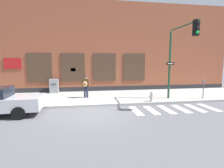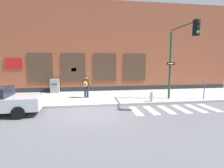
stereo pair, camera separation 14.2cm
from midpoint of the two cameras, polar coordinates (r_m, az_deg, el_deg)
ground_plane at (r=9.89m, az=-5.77°, el=-9.66°), size 160.00×160.00×0.00m
sidewalk at (r=13.92m, az=-6.61°, el=-4.39°), size 28.00×5.37×0.15m
building_backdrop at (r=18.36m, az=-7.31°, el=11.33°), size 28.00×4.06×8.40m
crosswalk at (r=11.38m, az=19.87°, el=-7.77°), size 5.20×1.90×0.01m
busker at (r=13.38m, az=-8.15°, el=-0.38°), size 0.71×0.53×1.69m
traffic_light at (r=12.49m, az=21.54°, el=10.41°), size 0.60×3.31×5.05m
parking_meter at (r=14.54m, az=28.19°, el=-0.64°), size 0.13×0.11×1.44m
utility_box at (r=16.23m, az=-17.92°, el=-0.59°), size 0.74×0.54×1.21m
fire_hydrant at (r=12.40m, az=13.16°, el=-4.00°), size 0.38×0.20×0.70m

